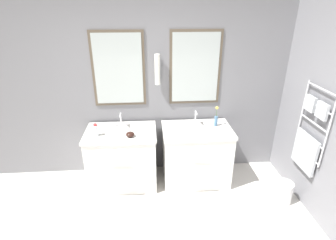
{
  "coord_description": "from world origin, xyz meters",
  "views": [
    {
      "loc": [
        0.12,
        -1.54,
        2.38
      ],
      "look_at": [
        0.35,
        1.36,
        1.07
      ],
      "focal_mm": 28.0,
      "sensor_mm": 36.0,
      "label": 1
    }
  ],
  "objects_px": {
    "amenity_bowl": "(130,134)",
    "waste_bin": "(283,192)",
    "flower_vase": "(216,118)",
    "vanity_left": "(122,159)",
    "toiletry_bottle": "(96,130)",
    "vanity_right": "(196,156)"
  },
  "relations": [
    {
      "from": "vanity_left",
      "to": "flower_vase",
      "type": "height_order",
      "value": "flower_vase"
    },
    {
      "from": "waste_bin",
      "to": "flower_vase",
      "type": "bearing_deg",
      "value": 140.29
    },
    {
      "from": "toiletry_bottle",
      "to": "flower_vase",
      "type": "xyz_separation_m",
      "value": [
        1.6,
        0.18,
        0.03
      ]
    },
    {
      "from": "toiletry_bottle",
      "to": "amenity_bowl",
      "type": "distance_m",
      "value": 0.44
    },
    {
      "from": "flower_vase",
      "to": "toiletry_bottle",
      "type": "bearing_deg",
      "value": -173.6
    },
    {
      "from": "waste_bin",
      "to": "amenity_bowl",
      "type": "bearing_deg",
      "value": 168.16
    },
    {
      "from": "toiletry_bottle",
      "to": "flower_vase",
      "type": "bearing_deg",
      "value": 6.4
    },
    {
      "from": "vanity_left",
      "to": "waste_bin",
      "type": "height_order",
      "value": "vanity_left"
    },
    {
      "from": "vanity_right",
      "to": "toiletry_bottle",
      "type": "relative_size",
      "value": 5.62
    },
    {
      "from": "vanity_right",
      "to": "waste_bin",
      "type": "height_order",
      "value": "vanity_right"
    },
    {
      "from": "flower_vase",
      "to": "waste_bin",
      "type": "xyz_separation_m",
      "value": [
        0.78,
        -0.65,
        -0.78
      ]
    },
    {
      "from": "vanity_right",
      "to": "toiletry_bottle",
      "type": "xyz_separation_m",
      "value": [
        -1.33,
        -0.06,
        0.48
      ]
    },
    {
      "from": "vanity_left",
      "to": "amenity_bowl",
      "type": "xyz_separation_m",
      "value": [
        0.14,
        -0.12,
        0.44
      ]
    },
    {
      "from": "vanity_right",
      "to": "toiletry_bottle",
      "type": "distance_m",
      "value": 1.41
    },
    {
      "from": "vanity_left",
      "to": "toiletry_bottle",
      "type": "xyz_separation_m",
      "value": [
        -0.3,
        -0.06,
        0.48
      ]
    },
    {
      "from": "waste_bin",
      "to": "vanity_left",
      "type": "bearing_deg",
      "value": 165.7
    },
    {
      "from": "vanity_left",
      "to": "waste_bin",
      "type": "relative_size",
      "value": 3.16
    },
    {
      "from": "amenity_bowl",
      "to": "waste_bin",
      "type": "height_order",
      "value": "amenity_bowl"
    },
    {
      "from": "amenity_bowl",
      "to": "flower_vase",
      "type": "height_order",
      "value": "flower_vase"
    },
    {
      "from": "vanity_left",
      "to": "waste_bin",
      "type": "bearing_deg",
      "value": -14.3
    },
    {
      "from": "vanity_left",
      "to": "vanity_right",
      "type": "relative_size",
      "value": 1.0
    },
    {
      "from": "amenity_bowl",
      "to": "waste_bin",
      "type": "relative_size",
      "value": 0.37
    }
  ]
}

